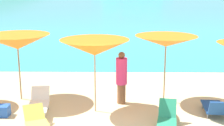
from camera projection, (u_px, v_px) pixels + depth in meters
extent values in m
cube|color=beige|center=(102.00, 61.00, 17.57)|extent=(50.00, 100.00, 0.30)
cylinder|color=#9E7F59|center=(19.00, 69.00, 10.94)|extent=(0.05, 0.05, 2.18)
cone|color=orange|center=(17.00, 42.00, 10.71)|extent=(2.28, 2.28, 0.51)
sphere|color=#9E7F59|center=(17.00, 37.00, 10.67)|extent=(0.07, 0.07, 0.07)
cylinder|color=#9E7F59|center=(95.00, 78.00, 9.85)|extent=(0.04, 0.04, 2.20)
cone|color=orange|center=(95.00, 47.00, 9.62)|extent=(2.29, 2.29, 0.50)
sphere|color=#9E7F59|center=(95.00, 42.00, 9.59)|extent=(0.07, 0.07, 0.07)
cylinder|color=#9E7F59|center=(165.00, 71.00, 10.69)|extent=(0.05, 0.05, 2.21)
cone|color=orange|center=(166.00, 41.00, 10.45)|extent=(2.28, 2.28, 0.37)
sphere|color=#9E7F59|center=(166.00, 38.00, 10.42)|extent=(0.07, 0.07, 0.07)
cube|color=#D8BF4C|center=(34.00, 112.00, 8.99)|extent=(0.68, 0.59, 0.40)
cylinder|color=gray|center=(45.00, 125.00, 8.91)|extent=(0.04, 0.04, 0.18)
cube|color=white|center=(38.00, 107.00, 9.75)|extent=(0.74, 1.20, 0.05)
cube|color=white|center=(40.00, 93.00, 10.42)|extent=(0.63, 0.45, 0.41)
cylinder|color=gray|center=(28.00, 116.00, 9.41)|extent=(0.04, 0.04, 0.24)
cylinder|color=gray|center=(45.00, 116.00, 9.46)|extent=(0.04, 0.04, 0.24)
cylinder|color=gray|center=(32.00, 106.00, 10.18)|extent=(0.04, 0.04, 0.24)
cylinder|color=gray|center=(48.00, 106.00, 10.23)|extent=(0.04, 0.04, 0.24)
cube|color=#1E478C|center=(214.00, 107.00, 9.91)|extent=(0.72, 1.21, 0.05)
cube|color=#1E478C|center=(219.00, 108.00, 9.18)|extent=(0.61, 0.32, 0.48)
cylinder|color=gray|center=(219.00, 106.00, 10.26)|extent=(0.04, 0.04, 0.18)
cylinder|color=gray|center=(203.00, 106.00, 10.31)|extent=(0.04, 0.04, 0.18)
cylinder|color=gray|center=(207.00, 116.00, 9.53)|extent=(0.04, 0.04, 0.18)
cube|color=#268C66|center=(167.00, 125.00, 8.58)|extent=(0.70, 1.09, 0.05)
cube|color=#268C66|center=(168.00, 108.00, 9.16)|extent=(0.56, 0.45, 0.50)
cylinder|color=gray|center=(159.00, 123.00, 9.03)|extent=(0.04, 0.04, 0.19)
cylinder|color=gray|center=(175.00, 124.00, 8.95)|extent=(0.04, 0.04, 0.19)
cylinder|color=brown|center=(121.00, 93.00, 10.73)|extent=(0.28, 0.28, 0.69)
cylinder|color=#D83372|center=(122.00, 71.00, 10.54)|extent=(0.38, 0.38, 0.89)
sphere|color=brown|center=(122.00, 55.00, 10.41)|extent=(0.22, 0.22, 0.22)
cube|color=blue|center=(1.00, 111.00, 9.70)|extent=(0.51, 0.37, 0.34)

